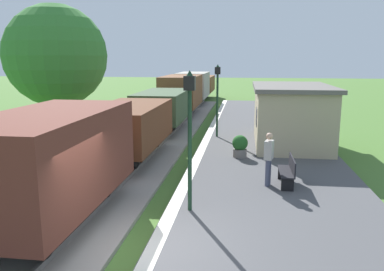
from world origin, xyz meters
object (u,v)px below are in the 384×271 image
bench_near_hut (288,171)px  lamp_post_far (217,87)px  bench_down_platform (268,118)px  person_waiting (269,157)px  freight_train (173,100)px  station_hut (291,115)px  lamp_post_near (190,116)px  tree_trackside_far (56,56)px  potted_planter (240,146)px

bench_near_hut → lamp_post_far: size_ratio=0.41×
bench_down_platform → person_waiting: bearing=-93.2°
bench_near_hut → person_waiting: person_waiting is taller
bench_down_platform → lamp_post_far: lamp_post_far is taller
freight_train → bench_down_platform: size_ratio=26.13×
freight_train → station_hut: station_hut is taller
freight_train → lamp_post_near: size_ratio=10.59×
freight_train → tree_trackside_far: bearing=-114.3°
potted_planter → freight_train: bearing=115.7°
person_waiting → bench_down_platform: bearing=-78.0°
station_hut → lamp_post_near: 9.50m
station_hut → bench_down_platform: 5.14m
lamp_post_near → lamp_post_far: 10.06m
station_hut → tree_trackside_far: 11.02m
lamp_post_far → potted_planter: bearing=-73.4°
bench_near_hut → bench_down_platform: 11.25m
person_waiting → freight_train: bearing=-51.8°
freight_train → potted_planter: bearing=-64.3°
person_waiting → lamp_post_near: size_ratio=0.46×
person_waiting → tree_trackside_far: size_ratio=0.26×
bench_down_platform → tree_trackside_far: (-9.82, -6.80, 3.63)m
person_waiting → lamp_post_near: 3.61m
bench_down_platform → person_waiting: 11.39m
lamp_post_far → tree_trackside_far: 7.82m
person_waiting → potted_planter: person_waiting is taller
freight_train → bench_down_platform: bearing=-13.8°
freight_train → lamp_post_far: bearing=-57.8°
freight_train → tree_trackside_far: tree_trackside_far is taller
station_hut → person_waiting: station_hut is taller
bench_near_hut → bench_down_platform: bearing=90.0°
potted_planter → lamp_post_near: (-1.24, -5.90, 2.08)m
freight_train → bench_down_platform: freight_train is taller
station_hut → lamp_post_far: bearing=159.6°
potted_planter → lamp_post_far: size_ratio=0.25×
freight_train → potted_planter: size_ratio=42.79×
station_hut → lamp_post_far: (-3.54, 1.32, 1.15)m
tree_trackside_far → bench_down_platform: bearing=34.7°
bench_down_platform → potted_planter: 8.00m
bench_near_hut → tree_trackside_far: 11.37m
potted_planter → person_waiting: bearing=-75.1°
freight_train → lamp_post_far: (3.26, -5.18, 1.25)m
freight_train → station_hut: (6.80, -6.50, 0.10)m
bench_down_platform → tree_trackside_far: 12.48m
freight_train → bench_near_hut: 14.15m
potted_planter → lamp_post_near: lamp_post_near is taller
person_waiting → lamp_post_near: lamp_post_near is taller
freight_train → bench_near_hut: (6.08, -12.74, -0.83)m
bench_down_platform → lamp_post_far: bearing=-127.4°
tree_trackside_far → station_hut: bearing=9.7°
freight_train → tree_trackside_far: 9.52m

